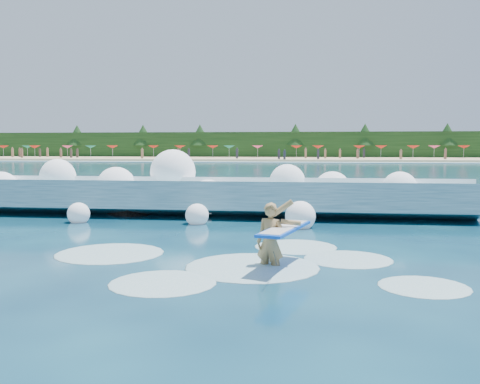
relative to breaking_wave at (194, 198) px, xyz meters
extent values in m
plane|color=#07253E|center=(0.76, -6.39, -0.58)|extent=(200.00, 200.00, 0.00)
cube|color=tan|center=(0.76, 71.61, -0.38)|extent=(140.00, 20.00, 0.40)
cube|color=silver|center=(0.76, 60.61, -0.54)|extent=(140.00, 5.00, 0.08)
cube|color=black|center=(0.76, 81.61, 1.92)|extent=(140.00, 4.00, 5.00)
cube|color=#326C7F|center=(0.00, -0.16, -0.10)|extent=(19.19, 2.92, 1.60)
cube|color=white|center=(0.00, 0.64, 0.38)|extent=(19.19, 1.35, 0.75)
cube|color=black|center=(-5.37, 0.75, -0.17)|extent=(2.34, 1.85, 1.18)
cube|color=black|center=(-2.37, -0.05, -0.26)|extent=(2.07, 2.01, 0.91)
cube|color=black|center=(0.33, 1.15, -0.13)|extent=(2.16, 1.92, 1.27)
imported|color=#A4804C|center=(3.37, -8.05, -0.06)|extent=(0.67, 0.54, 1.58)
cube|color=blue|center=(3.65, -8.00, 0.22)|extent=(1.01, 2.22, 0.05)
cube|color=white|center=(3.65, -8.00, 0.23)|extent=(0.88, 2.02, 0.05)
cylinder|color=black|center=(3.55, -9.25, -0.13)|extent=(0.01, 0.91, 0.43)
sphere|color=white|center=(-7.13, -0.36, 0.32)|extent=(1.19, 1.19, 1.19)
sphere|color=white|center=(-5.12, 0.03, 0.72)|extent=(1.31, 1.31, 1.31)
sphere|color=white|center=(-2.88, 0.02, 0.39)|extent=(1.42, 1.42, 1.42)
sphere|color=white|center=(-0.93, 0.70, 0.89)|extent=(1.68, 1.68, 1.68)
sphere|color=white|center=(0.64, -0.64, 0.11)|extent=(1.19, 1.19, 1.19)
sphere|color=white|center=(3.32, 0.23, 0.59)|extent=(1.26, 1.26, 1.26)
sphere|color=white|center=(4.90, 0.60, 0.31)|extent=(1.31, 1.31, 1.31)
sphere|color=white|center=(7.09, -0.24, 0.41)|extent=(1.19, 1.19, 1.19)
sphere|color=white|center=(-3.20, -2.47, -0.30)|extent=(0.72, 0.72, 0.72)
sphere|color=white|center=(0.62, -2.30, -0.31)|extent=(0.74, 0.74, 0.74)
sphere|color=white|center=(3.85, -2.67, -0.23)|extent=(0.91, 0.91, 0.91)
ellipsoid|color=silver|center=(3.00, -8.02, -0.58)|extent=(2.73, 2.73, 0.14)
ellipsoid|color=silver|center=(1.56, -9.49, -0.58)|extent=(1.94, 1.94, 0.10)
ellipsoid|color=silver|center=(4.96, -7.02, -0.58)|extent=(1.92, 1.92, 0.10)
ellipsoid|color=silver|center=(-0.36, -7.09, -0.58)|extent=(2.45, 2.45, 0.12)
ellipsoid|color=silver|center=(3.80, -5.73, -0.58)|extent=(2.00, 2.00, 0.10)
ellipsoid|color=silver|center=(6.12, -9.13, -0.58)|extent=(1.59, 1.59, 0.08)
cone|color=red|center=(-53.11, 74.87, 1.67)|extent=(2.00, 2.00, 0.50)
cone|color=#12725E|center=(-48.37, 74.98, 1.67)|extent=(2.00, 2.00, 0.50)
cone|color=red|center=(-44.92, 71.31, 1.67)|extent=(2.00, 2.00, 0.50)
cone|color=#E84479|center=(-39.79, 73.47, 1.67)|extent=(2.00, 2.00, 0.50)
cone|color=#12725E|center=(-35.49, 73.70, 1.67)|extent=(2.00, 2.00, 0.50)
cone|color=red|center=(-30.61, 71.80, 1.67)|extent=(2.00, 2.00, 0.50)
cone|color=red|center=(-24.44, 75.97, 1.67)|extent=(2.00, 2.00, 0.50)
cone|color=red|center=(-19.03, 74.12, 1.67)|extent=(2.00, 2.00, 0.50)
cone|color=red|center=(-13.24, 74.75, 1.67)|extent=(2.00, 2.00, 0.50)
cone|color=#12725E|center=(-10.00, 72.81, 1.67)|extent=(2.00, 2.00, 0.50)
cone|color=#E84479|center=(-5.30, 75.22, 1.67)|extent=(2.00, 2.00, 0.50)
cone|color=red|center=(1.49, 74.88, 1.67)|extent=(2.00, 2.00, 0.50)
cone|color=red|center=(5.21, 73.62, 1.67)|extent=(2.00, 2.00, 0.50)
cone|color=red|center=(12.06, 73.26, 1.67)|extent=(2.00, 2.00, 0.50)
cone|color=red|center=(15.66, 73.60, 1.67)|extent=(2.00, 2.00, 0.50)
cone|color=red|center=(20.58, 72.00, 1.67)|extent=(2.00, 2.00, 0.50)
cone|color=#E84479|center=(24.64, 75.39, 1.67)|extent=(2.00, 2.00, 0.50)
cone|color=red|center=(29.48, 75.62, 1.67)|extent=(2.00, 2.00, 0.50)
cube|color=#3F332D|center=(-10.65, 75.36, 0.59)|extent=(0.35, 0.22, 1.54)
cube|color=#8C664C|center=(-47.69, 69.43, 0.52)|extent=(0.35, 0.22, 1.39)
cube|color=#262633|center=(-49.22, 73.16, 0.63)|extent=(0.35, 0.22, 1.62)
cube|color=brown|center=(3.15, 70.57, 0.52)|extent=(0.35, 0.22, 1.39)
cube|color=#3F332D|center=(-44.31, 65.65, 0.51)|extent=(0.35, 0.22, 1.37)
cube|color=brown|center=(1.85, 65.74, 0.57)|extent=(0.35, 0.22, 1.50)
cube|color=#3F332D|center=(12.16, 63.86, 0.57)|extent=(0.35, 0.22, 1.50)
cube|color=#8C664C|center=(-43.28, 70.79, 0.61)|extent=(0.35, 0.22, 1.57)
cube|color=#262633|center=(-0.89, 64.34, 0.55)|extent=(0.35, 0.22, 1.45)
cube|color=#3F332D|center=(13.07, 69.17, 0.53)|extent=(0.35, 0.22, 1.42)
cube|color=#8C664C|center=(-24.26, 65.11, 0.61)|extent=(0.35, 0.22, 1.57)
cube|color=brown|center=(-24.18, 64.06, 0.63)|extent=(0.35, 0.22, 1.62)
cube|color=#3F332D|center=(-20.39, 75.42, 0.57)|extent=(0.35, 0.22, 1.50)
cube|color=#8C664C|center=(24.49, 67.03, 0.57)|extent=(0.35, 0.22, 1.50)
cube|color=#262633|center=(-7.97, 73.05, 0.51)|extent=(0.35, 0.22, 1.38)
cube|color=brown|center=(-10.24, 70.87, 0.62)|extent=(0.35, 0.22, 1.59)
cube|color=#3F332D|center=(-45.88, 74.90, 0.51)|extent=(0.35, 0.22, 1.38)
cube|color=#8C664C|center=(-19.72, 67.06, 0.52)|extent=(0.35, 0.22, 1.40)
camera|label=1|loc=(4.17, -18.56, 1.86)|focal=40.00mm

